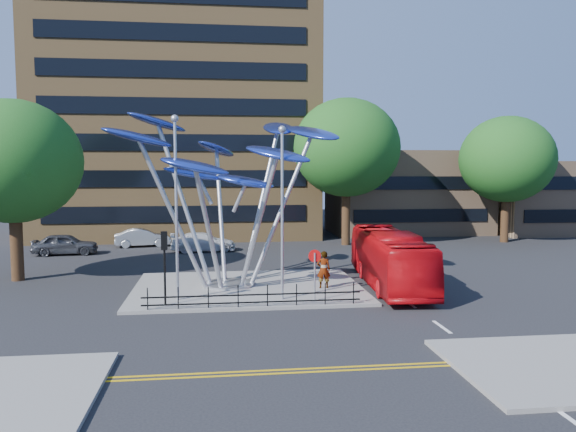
{
  "coord_description": "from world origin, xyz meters",
  "views": [
    {
      "loc": [
        -2.51,
        -23.45,
        6.56
      ],
      "look_at": [
        0.9,
        4.0,
        4.09
      ],
      "focal_mm": 35.0,
      "sensor_mm": 36.0,
      "label": 1
    }
  ],
  "objects": [
    {
      "name": "traffic_island",
      "position": [
        -1.0,
        6.0,
        0.07
      ],
      "size": [
        12.0,
        9.0,
        0.15
      ],
      "primitive_type": "cube",
      "color": "slate",
      "rests_on": "ground"
    },
    {
      "name": "low_building_near",
      "position": [
        16.0,
        30.0,
        4.0
      ],
      "size": [
        15.0,
        8.0,
        8.0
      ],
      "primitive_type": "cube",
      "color": "#9F7C5D",
      "rests_on": "ground"
    },
    {
      "name": "parked_car_left",
      "position": [
        -13.82,
        19.41,
        0.79
      ],
      "size": [
        4.78,
        2.26,
        1.58
      ],
      "primitive_type": "imported",
      "rotation": [
        0.0,
        0.0,
        1.66
      ],
      "color": "#414349",
      "rests_on": "ground"
    },
    {
      "name": "traffic_light_island",
      "position": [
        -5.0,
        2.5,
        2.61
      ],
      "size": [
        0.28,
        0.18,
        3.42
      ],
      "color": "black",
      "rests_on": "traffic_island"
    },
    {
      "name": "double_yellow_far",
      "position": [
        0.0,
        -6.3,
        0.01
      ],
      "size": [
        40.0,
        0.12,
        0.01
      ],
      "primitive_type": "cube",
      "color": "gold",
      "rests_on": "ground"
    },
    {
      "name": "street_lamp_left",
      "position": [
        -4.5,
        3.5,
        5.36
      ],
      "size": [
        0.36,
        0.36,
        8.8
      ],
      "color": "#9EA0A5",
      "rests_on": "traffic_island"
    },
    {
      "name": "tree_right",
      "position": [
        8.0,
        22.0,
        8.04
      ],
      "size": [
        8.8,
        8.8,
        12.11
      ],
      "color": "black",
      "rests_on": "ground"
    },
    {
      "name": "parked_car_right",
      "position": [
        -3.71,
        19.78,
        0.72
      ],
      "size": [
        5.11,
        2.43,
        1.44
      ],
      "primitive_type": "imported",
      "rotation": [
        0.0,
        0.0,
        1.65
      ],
      "color": "silver",
      "rests_on": "ground"
    },
    {
      "name": "street_lamp_right",
      "position": [
        0.5,
        3.0,
        5.09
      ],
      "size": [
        0.36,
        0.36,
        8.3
      ],
      "color": "#9EA0A5",
      "rests_on": "traffic_island"
    },
    {
      "name": "no_entry_sign_island",
      "position": [
        2.0,
        2.52,
        1.82
      ],
      "size": [
        0.6,
        0.1,
        2.45
      ],
      "color": "#9EA0A5",
      "rests_on": "traffic_island"
    },
    {
      "name": "pedestrian_railing_front",
      "position": [
        -1.0,
        1.7,
        0.55
      ],
      "size": [
        10.0,
        0.06,
        1.0
      ],
      "color": "black",
      "rests_on": "traffic_island"
    },
    {
      "name": "pedestrian",
      "position": [
        2.93,
        5.17,
        1.13
      ],
      "size": [
        0.75,
        0.52,
        1.97
      ],
      "primitive_type": "imported",
      "rotation": [
        0.0,
        0.0,
        3.07
      ],
      "color": "gray",
      "rests_on": "traffic_island"
    },
    {
      "name": "brick_tower",
      "position": [
        -6.0,
        32.0,
        15.0
      ],
      "size": [
        25.0,
        15.0,
        30.0
      ],
      "primitive_type": "cube",
      "color": "olive",
      "rests_on": "ground"
    },
    {
      "name": "leaf_sculpture",
      "position": [
        -2.07,
        6.68,
        6.87
      ],
      "size": [
        12.72,
        9.54,
        9.51
      ],
      "color": "#9EA0A5",
      "rests_on": "traffic_island"
    },
    {
      "name": "parked_car_mid",
      "position": [
        -8.68,
        23.0,
        0.73
      ],
      "size": [
        4.63,
        2.26,
        1.46
      ],
      "primitive_type": "imported",
      "rotation": [
        0.0,
        0.0,
        1.74
      ],
      "color": "#B8BDC1",
      "rests_on": "ground"
    },
    {
      "name": "low_building_far",
      "position": [
        30.0,
        28.0,
        3.5
      ],
      "size": [
        12.0,
        8.0,
        7.0
      ],
      "primitive_type": "cube",
      "color": "#9F7C5D",
      "rests_on": "ground"
    },
    {
      "name": "ground",
      "position": [
        0.0,
        0.0,
        0.0
      ],
      "size": [
        120.0,
        120.0,
        0.0
      ],
      "primitive_type": "plane",
      "color": "black",
      "rests_on": "ground"
    },
    {
      "name": "tree_far",
      "position": [
        22.0,
        22.0,
        7.11
      ],
      "size": [
        8.0,
        8.0,
        10.81
      ],
      "color": "black",
      "rests_on": "ground"
    },
    {
      "name": "tree_left",
      "position": [
        -14.0,
        10.0,
        6.79
      ],
      "size": [
        7.6,
        7.6,
        10.32
      ],
      "color": "black",
      "rests_on": "ground"
    },
    {
      "name": "red_bus",
      "position": [
        6.75,
        5.9,
        1.51
      ],
      "size": [
        3.43,
        11.05,
        3.03
      ],
      "primitive_type": "imported",
      "rotation": [
        0.0,
        0.0,
        -0.08
      ],
      "color": "#B8080E",
      "rests_on": "ground"
    },
    {
      "name": "double_yellow_near",
      "position": [
        0.0,
        -6.0,
        0.01
      ],
      "size": [
        40.0,
        0.12,
        0.01
      ],
      "primitive_type": "cube",
      "color": "gold",
      "rests_on": "ground"
    }
  ]
}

